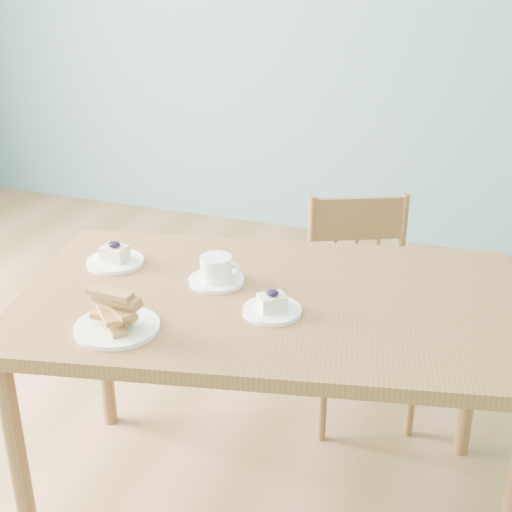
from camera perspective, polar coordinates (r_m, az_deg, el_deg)
room at (r=1.69m, az=-11.74°, el=13.49°), size 5.01×5.01×2.71m
dining_table at (r=2.00m, az=1.21°, el=-5.13°), size 1.52×1.07×0.74m
dining_chair at (r=2.60m, az=8.34°, el=-4.34°), size 0.48×0.47×0.81m
cheesecake_plate_near at (r=1.88m, az=1.30°, el=-4.09°), size 0.16×0.16×0.07m
cheesecake_plate_far at (r=2.19m, az=-11.21°, el=-0.17°), size 0.17×0.17×0.07m
coffee_cup at (r=2.03m, az=-3.16°, el=-1.25°), size 0.16×0.16×0.08m
biscotti_plate at (r=1.82m, az=-11.13°, el=-4.71°), size 0.22×0.22×0.11m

